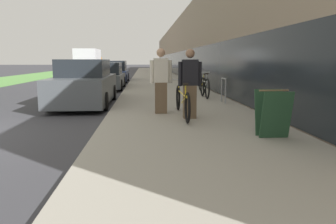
{
  "coord_description": "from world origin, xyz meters",
  "views": [
    {
      "loc": [
        4.53,
        -6.48,
        1.58
      ],
      "look_at": [
        5.82,
        11.48,
        -1.28
      ],
      "focal_mm": 35.0,
      "sensor_mm": 36.0,
      "label": 1
    }
  ],
  "objects_px": {
    "moving_truck": "(89,61)",
    "person_bystander": "(161,81)",
    "tandem_bicycle": "(182,101)",
    "bike_rack_hoop": "(224,88)",
    "cruiser_bike_nearest": "(205,87)",
    "sandwich_board_sign": "(273,113)",
    "parked_sedan_curbside": "(85,84)",
    "parked_sedan_far": "(115,72)",
    "cruiser_bike_middle": "(202,84)",
    "person_rider": "(190,84)",
    "vintage_roadster_curbside": "(107,77)"
  },
  "relations": [
    {
      "from": "bike_rack_hoop",
      "to": "parked_sedan_curbside",
      "type": "xyz_separation_m",
      "value": [
        -4.81,
        0.69,
        0.08
      ]
    },
    {
      "from": "person_bystander",
      "to": "moving_truck",
      "type": "height_order",
      "value": "moving_truck"
    },
    {
      "from": "person_bystander",
      "to": "cruiser_bike_nearest",
      "type": "bearing_deg",
      "value": 62.74
    },
    {
      "from": "person_bystander",
      "to": "bike_rack_hoop",
      "type": "distance_m",
      "value": 3.14
    },
    {
      "from": "cruiser_bike_middle",
      "to": "parked_sedan_curbside",
      "type": "relative_size",
      "value": 0.36
    },
    {
      "from": "tandem_bicycle",
      "to": "vintage_roadster_curbside",
      "type": "height_order",
      "value": "vintage_roadster_curbside"
    },
    {
      "from": "bike_rack_hoop",
      "to": "sandwich_board_sign",
      "type": "distance_m",
      "value": 5.1
    },
    {
      "from": "bike_rack_hoop",
      "to": "sandwich_board_sign",
      "type": "bearing_deg",
      "value": -93.34
    },
    {
      "from": "person_rider",
      "to": "bike_rack_hoop",
      "type": "distance_m",
      "value": 3.41
    },
    {
      "from": "parked_sedan_curbside",
      "to": "tandem_bicycle",
      "type": "bearing_deg",
      "value": -47.22
    },
    {
      "from": "tandem_bicycle",
      "to": "person_bystander",
      "type": "relative_size",
      "value": 1.6
    },
    {
      "from": "person_bystander",
      "to": "cruiser_bike_middle",
      "type": "height_order",
      "value": "person_bystander"
    },
    {
      "from": "cruiser_bike_middle",
      "to": "cruiser_bike_nearest",
      "type": "bearing_deg",
      "value": -97.67
    },
    {
      "from": "person_bystander",
      "to": "vintage_roadster_curbside",
      "type": "height_order",
      "value": "person_bystander"
    },
    {
      "from": "tandem_bicycle",
      "to": "moving_truck",
      "type": "bearing_deg",
      "value": 103.51
    },
    {
      "from": "cruiser_bike_nearest",
      "to": "cruiser_bike_middle",
      "type": "height_order",
      "value": "cruiser_bike_nearest"
    },
    {
      "from": "bike_rack_hoop",
      "to": "parked_sedan_far",
      "type": "relative_size",
      "value": 0.18
    },
    {
      "from": "cruiser_bike_middle",
      "to": "tandem_bicycle",
      "type": "bearing_deg",
      "value": -104.45
    },
    {
      "from": "person_bystander",
      "to": "parked_sedan_curbside",
      "type": "height_order",
      "value": "person_bystander"
    },
    {
      "from": "moving_truck",
      "to": "person_bystander",
      "type": "bearing_deg",
      "value": -77.22
    },
    {
      "from": "tandem_bicycle",
      "to": "sandwich_board_sign",
      "type": "height_order",
      "value": "tandem_bicycle"
    },
    {
      "from": "parked_sedan_far",
      "to": "moving_truck",
      "type": "bearing_deg",
      "value": 106.01
    },
    {
      "from": "bike_rack_hoop",
      "to": "sandwich_board_sign",
      "type": "relative_size",
      "value": 0.94
    },
    {
      "from": "person_rider",
      "to": "moving_truck",
      "type": "height_order",
      "value": "moving_truck"
    },
    {
      "from": "parked_sedan_curbside",
      "to": "parked_sedan_far",
      "type": "height_order",
      "value": "parked_sedan_curbside"
    },
    {
      "from": "cruiser_bike_middle",
      "to": "person_rider",
      "type": "bearing_deg",
      "value": -102.58
    },
    {
      "from": "person_bystander",
      "to": "parked_sedan_curbside",
      "type": "bearing_deg",
      "value": 131.85
    },
    {
      "from": "tandem_bicycle",
      "to": "person_bystander",
      "type": "distance_m",
      "value": 0.87
    },
    {
      "from": "moving_truck",
      "to": "person_rider",
      "type": "bearing_deg",
      "value": -76.4
    },
    {
      "from": "sandwich_board_sign",
      "to": "vintage_roadster_curbside",
      "type": "relative_size",
      "value": 0.19
    },
    {
      "from": "bike_rack_hoop",
      "to": "moving_truck",
      "type": "relative_size",
      "value": 0.13
    },
    {
      "from": "vintage_roadster_curbside",
      "to": "bike_rack_hoop",
      "type": "bearing_deg",
      "value": -56.94
    },
    {
      "from": "person_rider",
      "to": "parked_sedan_curbside",
      "type": "relative_size",
      "value": 0.36
    },
    {
      "from": "tandem_bicycle",
      "to": "person_rider",
      "type": "distance_m",
      "value": 0.62
    },
    {
      "from": "moving_truck",
      "to": "bike_rack_hoop",
      "type": "bearing_deg",
      "value": -72.13
    },
    {
      "from": "cruiser_bike_nearest",
      "to": "moving_truck",
      "type": "relative_size",
      "value": 0.28
    },
    {
      "from": "tandem_bicycle",
      "to": "cruiser_bike_nearest",
      "type": "xyz_separation_m",
      "value": [
        1.36,
        4.16,
        0.02
      ]
    },
    {
      "from": "person_bystander",
      "to": "parked_sedan_far",
      "type": "distance_m",
      "value": 15.59
    },
    {
      "from": "person_rider",
      "to": "cruiser_bike_nearest",
      "type": "height_order",
      "value": "person_rider"
    },
    {
      "from": "tandem_bicycle",
      "to": "bike_rack_hoop",
      "type": "distance_m",
      "value": 3.15
    },
    {
      "from": "person_bystander",
      "to": "parked_sedan_far",
      "type": "height_order",
      "value": "person_bystander"
    },
    {
      "from": "cruiser_bike_middle",
      "to": "bike_rack_hoop",
      "type": "bearing_deg",
      "value": -89.21
    },
    {
      "from": "parked_sedan_far",
      "to": "moving_truck",
      "type": "xyz_separation_m",
      "value": [
        -4.46,
        15.54,
        0.75
      ]
    },
    {
      "from": "cruiser_bike_middle",
      "to": "parked_sedan_curbside",
      "type": "xyz_separation_m",
      "value": [
        -4.75,
        -3.19,
        0.23
      ]
    },
    {
      "from": "parked_sedan_far",
      "to": "moving_truck",
      "type": "relative_size",
      "value": 0.71
    },
    {
      "from": "person_bystander",
      "to": "bike_rack_hoop",
      "type": "height_order",
      "value": "person_bystander"
    },
    {
      "from": "bike_rack_hoop",
      "to": "cruiser_bike_nearest",
      "type": "height_order",
      "value": "cruiser_bike_nearest"
    },
    {
      "from": "person_bystander",
      "to": "cruiser_bike_nearest",
      "type": "distance_m",
      "value": 4.16
    },
    {
      "from": "sandwich_board_sign",
      "to": "moving_truck",
      "type": "relative_size",
      "value": 0.14
    },
    {
      "from": "cruiser_bike_nearest",
      "to": "sandwich_board_sign",
      "type": "xyz_separation_m",
      "value": [
        0.07,
        -6.62,
        0.04
      ]
    }
  ]
}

